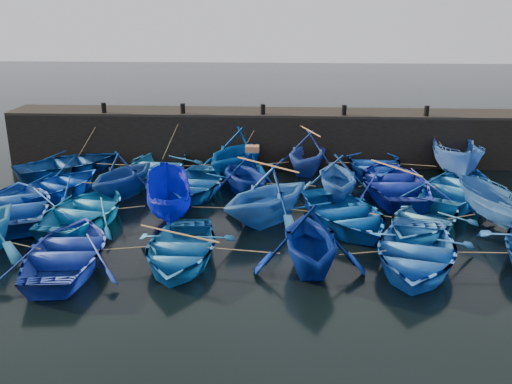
{
  "coord_description": "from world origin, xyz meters",
  "views": [
    {
      "loc": [
        1.15,
        -18.39,
        7.99
      ],
      "look_at": [
        0.0,
        3.2,
        0.7
      ],
      "focal_mm": 40.0,
      "sensor_mm": 36.0,
      "label": 1
    }
  ],
  "objects_px": {
    "boat_0": "(70,163)",
    "boat_13": "(19,204)",
    "wooden_crate": "(252,149)",
    "boat_8": "(195,183)"
  },
  "relations": [
    {
      "from": "wooden_crate",
      "to": "boat_8",
      "type": "bearing_deg",
      "value": 179.94
    },
    {
      "from": "boat_13",
      "to": "wooden_crate",
      "type": "relative_size",
      "value": 9.14
    },
    {
      "from": "boat_8",
      "to": "wooden_crate",
      "type": "relative_size",
      "value": 8.43
    },
    {
      "from": "boat_0",
      "to": "wooden_crate",
      "type": "xyz_separation_m",
      "value": [
        8.99,
        -2.72,
        1.54
      ]
    },
    {
      "from": "boat_8",
      "to": "boat_13",
      "type": "height_order",
      "value": "boat_13"
    },
    {
      "from": "boat_0",
      "to": "wooden_crate",
      "type": "height_order",
      "value": "wooden_crate"
    },
    {
      "from": "boat_0",
      "to": "boat_13",
      "type": "xyz_separation_m",
      "value": [
        0.15,
        -5.8,
        0.02
      ]
    },
    {
      "from": "wooden_crate",
      "to": "boat_13",
      "type": "bearing_deg",
      "value": -160.78
    },
    {
      "from": "boat_0",
      "to": "boat_8",
      "type": "distance_m",
      "value": 7.03
    },
    {
      "from": "boat_13",
      "to": "wooden_crate",
      "type": "xyz_separation_m",
      "value": [
        8.84,
        3.08,
        1.52
      ]
    }
  ]
}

